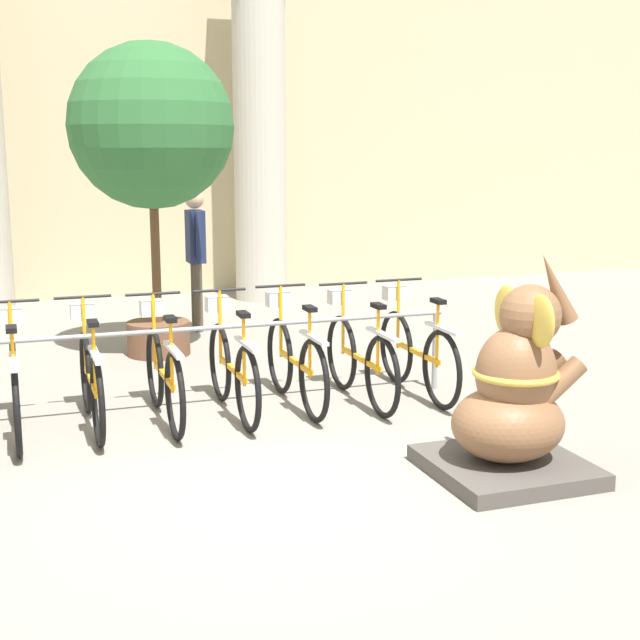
% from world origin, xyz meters
% --- Properties ---
extents(ground_plane, '(60.00, 60.00, 0.00)m').
position_xyz_m(ground_plane, '(0.00, 0.00, 0.00)').
color(ground_plane, gray).
extents(building_facade, '(20.00, 0.20, 6.00)m').
position_xyz_m(building_facade, '(0.00, 8.60, 3.00)').
color(building_facade, '#C6B78E').
rests_on(building_facade, ground_plane).
extents(column_right, '(0.98, 0.98, 5.16)m').
position_xyz_m(column_right, '(2.00, 7.60, 2.62)').
color(column_right, '#BCB7A8').
rests_on(column_right, ground_plane).
extents(bike_rack, '(5.37, 0.05, 0.77)m').
position_xyz_m(bike_rack, '(-0.51, 1.95, 0.64)').
color(bike_rack, gray).
rests_on(bike_rack, ground_plane).
extents(bicycle_2, '(0.48, 1.70, 1.05)m').
position_xyz_m(bicycle_2, '(-1.70, 1.80, 0.42)').
color(bicycle_2, black).
rests_on(bicycle_2, ground_plane).
extents(bicycle_3, '(0.48, 1.70, 1.05)m').
position_xyz_m(bicycle_3, '(-1.11, 1.83, 0.42)').
color(bicycle_3, black).
rests_on(bicycle_3, ground_plane).
extents(bicycle_4, '(0.48, 1.70, 1.05)m').
position_xyz_m(bicycle_4, '(-0.51, 1.80, 0.42)').
color(bicycle_4, black).
rests_on(bicycle_4, ground_plane).
extents(bicycle_5, '(0.48, 1.70, 1.05)m').
position_xyz_m(bicycle_5, '(0.09, 1.80, 0.42)').
color(bicycle_5, black).
rests_on(bicycle_5, ground_plane).
extents(bicycle_6, '(0.48, 1.70, 1.05)m').
position_xyz_m(bicycle_6, '(0.68, 1.87, 0.42)').
color(bicycle_6, black).
rests_on(bicycle_6, ground_plane).
extents(bicycle_7, '(0.48, 1.70, 1.05)m').
position_xyz_m(bicycle_7, '(1.28, 1.79, 0.42)').
color(bicycle_7, black).
rests_on(bicycle_7, ground_plane).
extents(bicycle_8, '(0.48, 1.70, 1.05)m').
position_xyz_m(bicycle_8, '(1.87, 1.84, 0.42)').
color(bicycle_8, black).
rests_on(bicycle_8, ground_plane).
extents(elephant_statue, '(1.06, 1.06, 1.61)m').
position_xyz_m(elephant_statue, '(1.60, -0.30, 0.55)').
color(elephant_statue, '#4C4742').
rests_on(elephant_statue, ground_plane).
extents(person_pedestrian, '(0.24, 0.47, 1.79)m').
position_xyz_m(person_pedestrian, '(0.56, 5.51, 1.08)').
color(person_pedestrian, brown).
rests_on(person_pedestrian, ground_plane).
extents(potted_tree, '(1.79, 1.79, 3.42)m').
position_xyz_m(potted_tree, '(-0.14, 4.31, 2.45)').
color(potted_tree, brown).
rests_on(potted_tree, ground_plane).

